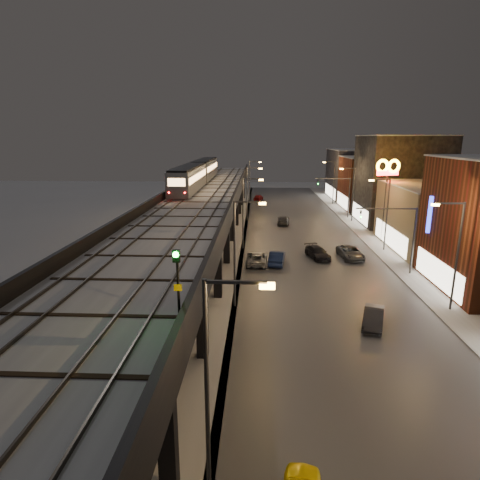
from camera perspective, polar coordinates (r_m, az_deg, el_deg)
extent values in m
plane|color=silver|center=(22.85, -0.89, -22.78)|extent=(220.00, 220.00, 0.00)
cube|color=#46474D|center=(55.29, 9.10, -0.22)|extent=(17.00, 120.00, 0.06)
cube|color=#9FA1A8|center=(57.30, 19.09, -0.28)|extent=(4.00, 120.00, 0.14)
cube|color=#9FA1A8|center=(55.39, -4.91, -0.06)|extent=(11.00, 120.00, 0.06)
cube|color=black|center=(51.30, -5.48, 5.35)|extent=(9.00, 100.00, 1.00)
cube|color=black|center=(17.60, -10.31, -25.21)|extent=(0.70, 0.70, 5.30)
cube|color=black|center=(17.31, -23.29, -16.92)|extent=(8.00, 0.60, 0.50)
cube|color=black|center=(27.91, -20.88, -10.18)|extent=(0.70, 0.70, 5.30)
cube|color=black|center=(25.95, -5.40, -11.14)|extent=(0.70, 0.70, 5.30)
cube|color=black|center=(25.75, -13.76, -5.69)|extent=(8.00, 0.60, 0.50)
cube|color=black|center=(36.64, -14.80, -3.83)|extent=(0.70, 0.70, 5.30)
cube|color=black|center=(35.17, -3.18, -4.13)|extent=(0.70, 0.70, 5.30)
cube|color=black|center=(35.02, -9.27, -0.11)|extent=(8.00, 0.60, 0.50)
cube|color=black|center=(45.89, -11.17, 0.05)|extent=(0.70, 0.70, 5.30)
cube|color=black|center=(44.72, -1.91, -0.06)|extent=(0.70, 0.70, 5.30)
cube|color=black|center=(44.61, -6.69, 3.11)|extent=(8.00, 0.60, 0.50)
cube|color=black|center=(55.40, -8.77, 2.61)|extent=(0.70, 0.70, 5.30)
cube|color=black|center=(54.44, -1.10, 2.57)|extent=(0.70, 0.70, 5.30)
cube|color=black|center=(54.34, -5.02, 5.18)|extent=(8.00, 0.60, 0.50)
cube|color=black|center=(65.06, -7.07, 4.41)|extent=(0.70, 0.70, 5.30)
cube|color=black|center=(64.24, -0.53, 4.40)|extent=(0.70, 0.70, 5.30)
cube|color=black|center=(64.16, -3.86, 6.61)|extent=(8.00, 0.60, 0.50)
cube|color=black|center=(74.81, -5.81, 5.75)|extent=(0.70, 0.70, 5.30)
cube|color=black|center=(74.10, -0.11, 5.74)|extent=(0.70, 0.70, 5.30)
cube|color=black|center=(74.03, -3.00, 7.66)|extent=(8.00, 0.60, 0.50)
cube|color=black|center=(84.61, -4.83, 6.77)|extent=(0.70, 0.70, 5.30)
cube|color=black|center=(83.99, 0.21, 6.76)|extent=(0.70, 0.70, 5.30)
cube|color=black|center=(83.92, -2.34, 8.47)|extent=(8.00, 0.60, 0.50)
cube|color=black|center=(94.46, -4.06, 7.58)|extent=(0.70, 0.70, 5.30)
cube|color=black|center=(93.90, 0.47, 7.57)|extent=(0.70, 0.70, 5.30)
cube|color=black|center=(93.84, -1.81, 9.10)|extent=(8.00, 0.60, 0.50)
cube|color=#B2B7C1|center=(51.22, -5.49, 5.99)|extent=(8.40, 100.00, 0.16)
cube|color=#332D28|center=(51.74, -9.05, 6.15)|extent=(0.08, 98.00, 0.16)
cube|color=#332D28|center=(51.47, -7.47, 6.16)|extent=(0.08, 98.00, 0.16)
cube|color=#332D28|center=(51.03, -4.06, 6.17)|extent=(0.08, 98.00, 0.16)
cube|color=#332D28|center=(50.89, -2.44, 6.17)|extent=(0.08, 98.00, 0.16)
cube|color=black|center=(22.62, -16.05, -5.07)|extent=(7.80, 0.24, 0.06)
cube|color=black|center=(37.59, -8.44, 3.01)|extent=(7.80, 0.24, 0.06)
cube|color=black|center=(53.16, -5.20, 6.43)|extent=(7.80, 0.24, 0.06)
cube|color=black|center=(68.93, -3.41, 8.28)|extent=(7.80, 0.24, 0.06)
cube|color=black|center=(84.79, -2.29, 9.44)|extent=(7.80, 0.24, 0.06)
cube|color=black|center=(50.73, -0.60, 6.51)|extent=(0.30, 100.00, 1.10)
cube|color=black|center=(51.94, -10.29, 6.47)|extent=(0.30, 100.00, 1.10)
cube|color=white|center=(41.71, 26.28, -4.16)|extent=(0.10, 9.60, 2.40)
cube|color=#8C7959|center=(55.99, 26.66, 2.77)|extent=(12.00, 15.00, 8.00)
cube|color=white|center=(54.30, 20.54, 0.47)|extent=(0.10, 12.00, 2.40)
cube|color=#B2B7C1|center=(55.43, 27.13, 6.90)|extent=(12.20, 15.20, 0.16)
cube|color=#242427|center=(70.33, 21.75, 7.83)|extent=(12.00, 13.00, 14.00)
cube|color=white|center=(69.35, 16.60, 3.66)|extent=(0.10, 10.40, 2.40)
cube|color=#B2B7C1|center=(70.00, 22.30, 13.59)|extent=(12.20, 13.20, 0.16)
cube|color=#5D2215|center=(83.83, 18.56, 7.63)|extent=(12.00, 12.00, 10.00)
cube|color=white|center=(82.82, 14.33, 5.48)|extent=(0.10, 9.60, 2.40)
cube|color=#B2B7C1|center=(83.45, 18.84, 11.09)|extent=(12.20, 12.20, 0.16)
cube|color=#2C2B31|center=(97.26, 16.37, 8.93)|extent=(12.00, 16.00, 11.00)
cube|color=white|center=(96.43, 12.69, 6.78)|extent=(0.10, 12.80, 2.40)
cube|color=#B2B7C1|center=(96.94, 16.61, 12.21)|extent=(12.20, 16.20, 0.16)
cylinder|color=#38383A|center=(16.23, -4.73, -20.65)|extent=(0.18, 0.18, 9.00)
cube|color=#38383A|center=(14.07, -0.62, -6.02)|extent=(2.20, 0.12, 0.12)
cube|color=#FFB140|center=(14.10, 3.87, -6.53)|extent=(0.55, 0.28, 0.18)
cylinder|color=#38383A|center=(32.58, -0.77, -2.20)|extent=(0.18, 0.18, 9.00)
cube|color=#38383A|center=(31.56, 1.21, 5.45)|extent=(2.20, 0.12, 0.12)
cube|color=#FFB140|center=(31.57, 3.21, 5.21)|extent=(0.55, 0.28, 0.18)
cylinder|color=#38383A|center=(36.19, 28.48, -2.30)|extent=(0.18, 0.18, 9.00)
cube|color=#38383A|center=(34.83, 27.71, 4.65)|extent=(2.20, 0.12, 0.12)
cube|color=#FFB140|center=(34.40, 26.03, 4.53)|extent=(0.55, 0.28, 0.18)
cylinder|color=#38383A|center=(50.08, 0.43, 3.69)|extent=(0.18, 0.18, 9.00)
cube|color=#38383A|center=(49.42, 1.73, 8.69)|extent=(2.20, 0.12, 0.12)
cube|color=#FFB140|center=(49.43, 3.02, 8.54)|extent=(0.55, 0.28, 0.18)
cylinder|color=#38383A|center=(52.49, 20.15, 3.30)|extent=(0.18, 0.18, 9.00)
cube|color=#38383A|center=(51.57, 19.40, 8.13)|extent=(2.20, 0.12, 0.12)
cube|color=#FFB140|center=(51.28, 18.20, 8.06)|extent=(0.55, 0.28, 0.18)
cylinder|color=#38383A|center=(67.84, 1.01, 6.51)|extent=(0.18, 0.18, 9.00)
cube|color=#38383A|center=(67.35, 1.98, 10.21)|extent=(2.20, 0.12, 0.12)
cube|color=#FFB140|center=(67.36, 2.93, 10.10)|extent=(0.55, 0.28, 0.18)
cylinder|color=#38383A|center=(69.64, 15.82, 6.18)|extent=(0.18, 0.18, 9.00)
cube|color=#38383A|center=(68.94, 15.16, 9.83)|extent=(2.20, 0.12, 0.12)
cube|color=#FFB140|center=(68.73, 14.25, 9.77)|extent=(0.55, 0.28, 0.18)
cylinder|color=#38383A|center=(85.70, 1.35, 8.16)|extent=(0.18, 0.18, 9.00)
cube|color=#38383A|center=(85.31, 2.12, 11.09)|extent=(2.20, 0.12, 0.12)
cube|color=#FFB140|center=(85.32, 2.87, 11.00)|extent=(0.55, 0.28, 0.18)
cylinder|color=#38383A|center=(87.13, 13.18, 7.89)|extent=(0.18, 0.18, 9.00)
cube|color=#38383A|center=(86.58, 12.62, 10.81)|extent=(2.20, 0.12, 0.12)
cube|color=#FFB140|center=(86.40, 11.89, 10.76)|extent=(0.55, 0.28, 0.18)
cylinder|color=#38383A|center=(44.40, 23.43, -0.24)|extent=(0.20, 0.20, 7.00)
cube|color=#38383A|center=(42.74, 20.11, 4.22)|extent=(6.00, 0.12, 0.12)
imported|color=black|center=(42.14, 16.80, 3.66)|extent=(0.20, 0.16, 1.00)
sphere|color=#0CFF26|center=(42.04, 16.83, 3.28)|extent=(0.18, 0.18, 0.18)
cylinder|color=#38383A|center=(72.67, 15.24, 5.74)|extent=(0.20, 0.20, 7.00)
cube|color=#38383A|center=(71.67, 13.05, 8.50)|extent=(6.00, 0.12, 0.12)
imported|color=black|center=(71.31, 11.03, 8.17)|extent=(0.20, 0.16, 1.00)
sphere|color=#0CFF26|center=(71.19, 11.04, 7.96)|extent=(0.18, 0.18, 0.18)
cube|color=gray|center=(56.52, -7.34, 8.57)|extent=(2.75, 16.62, 3.13)
cube|color=black|center=(56.37, -7.39, 10.28)|extent=(2.47, 16.14, 0.24)
cube|color=#E3A664|center=(56.73, -8.75, 8.98)|extent=(0.05, 15.20, 0.85)
cube|color=#E3A664|center=(56.25, -5.94, 9.03)|extent=(0.05, 15.20, 0.85)
cube|color=gray|center=(73.84, -5.00, 9.98)|extent=(2.75, 16.62, 3.13)
cube|color=black|center=(73.73, -5.03, 11.29)|extent=(2.47, 16.14, 0.24)
cube|color=#E3A664|center=(74.00, -6.09, 10.29)|extent=(0.05, 15.20, 0.85)
cube|color=#E3A664|center=(73.64, -3.92, 10.32)|extent=(0.05, 15.20, 0.85)
cube|color=#E3A664|center=(48.33, -9.03, 8.11)|extent=(2.09, 0.05, 0.95)
sphere|color=#FF0C0C|center=(48.66, -10.08, 6.64)|extent=(0.19, 0.19, 0.19)
sphere|color=#FF0C0C|center=(48.28, -7.87, 6.67)|extent=(0.19, 0.19, 0.19)
cylinder|color=black|center=(16.76, -8.80, -5.98)|extent=(0.11, 0.11, 2.80)
cube|color=black|center=(16.28, -9.04, -2.27)|extent=(0.30, 0.17, 0.51)
sphere|color=#0CFF26|center=(16.14, -9.13, -2.07)|extent=(0.24, 0.24, 0.24)
cube|color=#FFDC00|center=(16.73, -8.84, -6.70)|extent=(0.33, 0.04, 0.28)
imported|color=#142048|center=(44.91, 5.26, -2.58)|extent=(2.14, 4.65, 1.48)
imported|color=gray|center=(44.77, 2.41, -2.68)|extent=(2.33, 4.87, 1.34)
imported|color=#36383E|center=(65.74, 6.19, 2.78)|extent=(2.28, 4.76, 1.34)
imported|color=maroon|center=(90.50, 2.64, 6.03)|extent=(2.44, 4.18, 1.34)
imported|color=#212227|center=(32.18, 18.43, -10.49)|extent=(2.60, 4.29, 1.33)
imported|color=#45474E|center=(48.54, 15.47, -1.81)|extent=(2.77, 5.22, 1.40)
imported|color=black|center=(47.79, 10.96, -1.84)|extent=(2.99, 4.88, 1.32)
cylinder|color=#38383A|center=(56.89, 19.83, 4.10)|extent=(0.24, 0.24, 8.95)
cube|color=#FF0C0C|center=(56.30, 20.25, 8.91)|extent=(3.13, 0.25, 0.56)
torus|color=gold|center=(56.02, 19.61, 9.87)|extent=(1.83, 0.91, 1.81)
torus|color=gold|center=(56.46, 21.04, 9.77)|extent=(1.83, 0.91, 1.81)
cylinder|color=#38383A|center=(44.20, 25.62, -1.88)|extent=(0.28, 0.28, 5.00)
cube|color=#2538F8|center=(43.35, 26.19, 3.22)|extent=(1.60, 0.35, 3.60)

